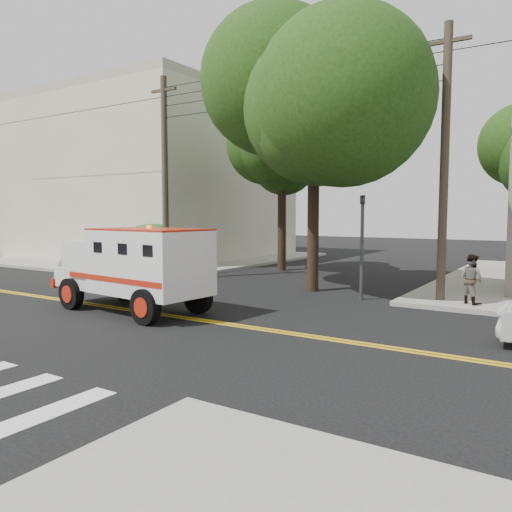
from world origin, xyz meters
The scene contains 12 objects.
ground centered at (0.00, 0.00, 0.00)m, with size 100.00×100.00×0.00m, color black.
sidewalk_nw centered at (-13.50, 13.50, 0.07)m, with size 17.00×17.00×0.15m, color gray.
building_left centered at (-15.50, 15.00, 5.15)m, with size 16.00×14.00×10.00m, color beige.
utility_pole_left centered at (-5.60, 6.00, 4.50)m, with size 0.28×0.28×9.00m, color #382D23.
utility_pole_right centered at (6.30, 6.20, 4.50)m, with size 0.28×0.28×9.00m, color #382D23.
tree_main centered at (1.94, 6.21, 7.20)m, with size 6.08×5.70×9.85m.
tree_left centered at (-2.68, 11.79, 5.73)m, with size 4.48×4.20×7.70m.
traffic_signal centered at (3.80, 5.60, 2.23)m, with size 0.15×0.18×3.60m.
accessibility_sign centered at (-6.20, 6.17, 1.37)m, with size 0.45×0.10×2.02m.
palm_planter centered at (-7.44, 6.62, 1.65)m, with size 3.52×2.63×2.36m.
armored_truck centered at (-1.27, -0.07, 1.45)m, with size 5.76×2.71×2.54m.
pedestrian_b centered at (7.28, 5.95, 0.93)m, with size 0.76×0.59×1.56m, color gray.
Camera 1 is at (9.92, -10.73, 2.98)m, focal length 35.00 mm.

